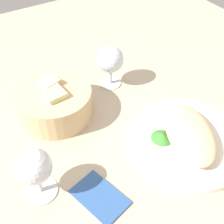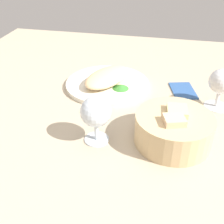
{
  "view_description": "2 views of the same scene",
  "coord_description": "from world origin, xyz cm",
  "px_view_note": "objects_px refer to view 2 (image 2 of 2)",
  "views": [
    {
      "loc": [
        -46.55,
        28.56,
        53.28
      ],
      "look_at": [
        -2.55,
        1.22,
        3.32
      ],
      "focal_mm": 47.96,
      "sensor_mm": 36.0,
      "label": 1
    },
    {
      "loc": [
        63.24,
        8.76,
        43.75
      ],
      "look_at": [
        2.37,
        -4.27,
        3.2
      ],
      "focal_mm": 45.43,
      "sensor_mm": 36.0,
      "label": 2
    }
  ],
  "objects_px": {
    "wine_glass_far": "(221,83)",
    "folded_napkin": "(183,90)",
    "plate": "(108,84)",
    "bread_basket": "(174,129)",
    "wine_glass_near": "(96,113)"
  },
  "relations": [
    {
      "from": "plate",
      "to": "wine_glass_near",
      "type": "relative_size",
      "value": 2.28
    },
    {
      "from": "plate",
      "to": "folded_napkin",
      "type": "relative_size",
      "value": 2.47
    },
    {
      "from": "plate",
      "to": "wine_glass_near",
      "type": "bearing_deg",
      "value": 7.43
    },
    {
      "from": "wine_glass_far",
      "to": "folded_napkin",
      "type": "height_order",
      "value": "wine_glass_far"
    },
    {
      "from": "wine_glass_near",
      "to": "wine_glass_far",
      "type": "relative_size",
      "value": 1.02
    },
    {
      "from": "wine_glass_near",
      "to": "wine_glass_far",
      "type": "bearing_deg",
      "value": 126.38
    },
    {
      "from": "plate",
      "to": "wine_glass_near",
      "type": "xyz_separation_m",
      "value": [
        0.28,
        0.04,
        0.07
      ]
    },
    {
      "from": "plate",
      "to": "bread_basket",
      "type": "bearing_deg",
      "value": 41.22
    },
    {
      "from": "plate",
      "to": "bread_basket",
      "type": "distance_m",
      "value": 0.33
    },
    {
      "from": "plate",
      "to": "bread_basket",
      "type": "xyz_separation_m",
      "value": [
        0.25,
        0.22,
        0.03
      ]
    },
    {
      "from": "wine_glass_near",
      "to": "bread_basket",
      "type": "bearing_deg",
      "value": 100.13
    },
    {
      "from": "bread_basket",
      "to": "wine_glass_near",
      "type": "distance_m",
      "value": 0.19
    },
    {
      "from": "plate",
      "to": "folded_napkin",
      "type": "height_order",
      "value": "plate"
    },
    {
      "from": "bread_basket",
      "to": "folded_napkin",
      "type": "distance_m",
      "value": 0.27
    },
    {
      "from": "wine_glass_far",
      "to": "folded_napkin",
      "type": "relative_size",
      "value": 1.07
    }
  ]
}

